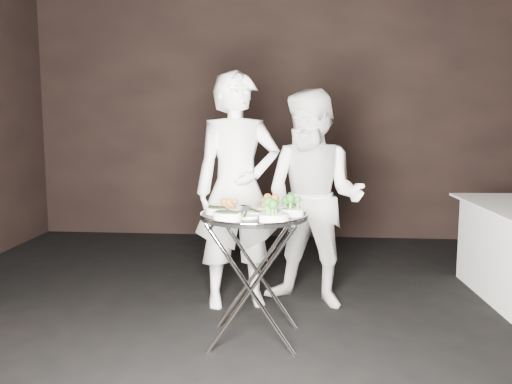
# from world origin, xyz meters

# --- Properties ---
(floor) EXTENTS (6.00, 7.00, 0.05)m
(floor) POSITION_xyz_m (0.00, 0.00, -0.03)
(floor) COLOR black
(floor) RESTS_ON ground
(wall_back) EXTENTS (6.00, 0.05, 3.00)m
(wall_back) POSITION_xyz_m (0.00, 3.52, 1.50)
(wall_back) COLOR black
(wall_back) RESTS_ON floor
(tray_stand) EXTENTS (0.56, 0.47, 0.82)m
(tray_stand) POSITION_xyz_m (-0.14, 0.34, 0.46)
(tray_stand) COLOR silver
(tray_stand) RESTS_ON floor
(serving_tray) EXTENTS (0.69, 0.69, 0.04)m
(serving_tray) POSITION_xyz_m (-0.14, 0.34, 0.82)
(serving_tray) COLOR black
(serving_tray) RESTS_ON tray_stand
(potato_plate_a) EXTENTS (0.18, 0.18, 0.07)m
(potato_plate_a) POSITION_xyz_m (-0.32, 0.50, 0.86)
(potato_plate_a) COLOR beige
(potato_plate_a) RESTS_ON serving_tray
(potato_plate_b) EXTENTS (0.21, 0.21, 0.08)m
(potato_plate_b) POSITION_xyz_m (-0.08, 0.56, 0.87)
(potato_plate_b) COLOR beige
(potato_plate_b) RESTS_ON serving_tray
(greens_bowl) EXTENTS (0.11, 0.11, 0.06)m
(greens_bowl) POSITION_xyz_m (0.09, 0.47, 0.86)
(greens_bowl) COLOR silver
(greens_bowl) RESTS_ON serving_tray
(asparagus_plate_a) EXTENTS (0.18, 0.15, 0.03)m
(asparagus_plate_a) POSITION_xyz_m (-0.13, 0.34, 0.85)
(asparagus_plate_a) COLOR silver
(asparagus_plate_a) RESTS_ON serving_tray
(asparagus_plate_b) EXTENTS (0.16, 0.09, 0.03)m
(asparagus_plate_b) POSITION_xyz_m (-0.18, 0.19, 0.85)
(asparagus_plate_b) COLOR silver
(asparagus_plate_b) RESTS_ON serving_tray
(spinach_bowl_a) EXTENTS (0.19, 0.16, 0.06)m
(spinach_bowl_a) POSITION_xyz_m (-0.37, 0.30, 0.86)
(spinach_bowl_a) COLOR silver
(spinach_bowl_a) RESTS_ON serving_tray
(spinach_bowl_b) EXTENTS (0.21, 0.17, 0.07)m
(spinach_bowl_b) POSITION_xyz_m (-0.28, 0.11, 0.87)
(spinach_bowl_b) COLOR silver
(spinach_bowl_b) RESTS_ON serving_tray
(broccoli_bowl_a) EXTENTS (0.21, 0.18, 0.07)m
(broccoli_bowl_a) POSITION_xyz_m (0.09, 0.31, 0.87)
(broccoli_bowl_a) COLOR silver
(broccoli_bowl_a) RESTS_ON serving_tray
(broccoli_bowl_b) EXTENTS (0.21, 0.18, 0.07)m
(broccoli_bowl_b) POSITION_xyz_m (0.00, 0.11, 0.87)
(broccoli_bowl_b) COLOR silver
(broccoli_bowl_b) RESTS_ON serving_tray
(serving_utensils) EXTENTS (0.58, 0.41, 0.01)m
(serving_utensils) POSITION_xyz_m (-0.12, 0.41, 0.88)
(serving_utensils) COLOR silver
(serving_utensils) RESTS_ON serving_tray
(waiter_left) EXTENTS (0.74, 0.60, 1.77)m
(waiter_left) POSITION_xyz_m (-0.33, 1.04, 0.89)
(waiter_left) COLOR white
(waiter_left) RESTS_ON floor
(waiter_right) EXTENTS (0.96, 0.86, 1.64)m
(waiter_right) POSITION_xyz_m (0.25, 1.07, 0.82)
(waiter_right) COLOR white
(waiter_right) RESTS_ON floor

